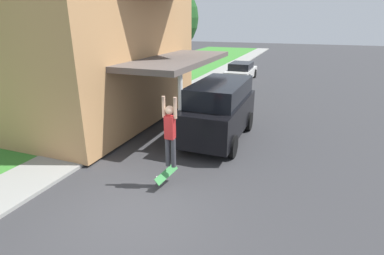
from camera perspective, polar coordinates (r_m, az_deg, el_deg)
The scene contains 10 objects.
ground_plane at distance 7.65m, azimuth -11.70°, elevation -15.60°, with size 120.00×120.00×0.00m, color #333335.
lawn at distance 16.66m, azimuth -24.16°, elevation 2.87°, with size 10.00×80.00×0.08m.
sidewalk at distance 13.96m, azimuth -11.16°, elevation 1.28°, with size 1.80×80.00×0.10m.
house at distance 15.73m, azimuth -25.09°, elevation 17.93°, with size 12.94×9.77×8.26m.
lawn_tree_near at distance 12.05m, azimuth -27.51°, elevation 20.52°, with size 3.21×3.21×6.55m.
lawn_tree_far at distance 18.55m, azimuth -5.78°, elevation 20.04°, with size 4.28×4.28×6.59m.
suv_parked at distance 11.42m, azimuth 5.24°, elevation 3.48°, with size 2.02×4.60×2.23m.
car_down_street at distance 24.03m, azimuth 9.32°, elevation 10.48°, with size 1.90×4.32×1.32m.
skateboarder at distance 7.83m, azimuth -4.21°, elevation -0.80°, with size 0.41×0.22×1.94m.
skateboard at distance 8.38m, azimuth -4.93°, elevation -8.79°, with size 0.37×0.80×0.37m.
Camera 1 is at (3.58, -5.16, 4.37)m, focal length 28.00 mm.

